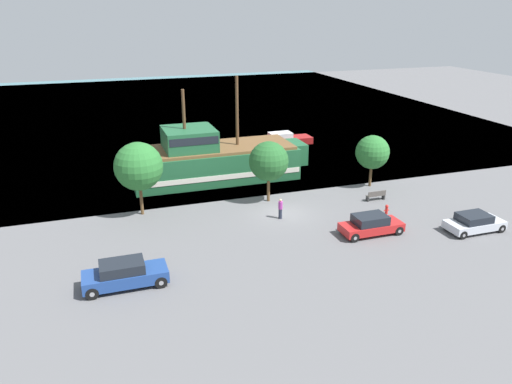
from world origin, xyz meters
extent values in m
plane|color=#5B5B5E|center=(0.00, 0.00, 0.00)|extent=(160.00, 160.00, 0.00)
plane|color=teal|center=(0.00, 44.00, 0.00)|extent=(80.00, 80.00, 0.00)
cube|color=#1E5633|center=(-2.91, 9.72, 1.42)|extent=(14.98, 5.54, 2.83)
cube|color=silver|center=(-2.91, 9.72, 0.99)|extent=(14.68, 5.62, 0.45)
cube|color=#1E5633|center=(5.18, 9.72, 1.84)|extent=(1.40, 3.05, 1.98)
cube|color=brown|center=(-2.91, 9.72, 2.96)|extent=(14.38, 5.10, 0.25)
cube|color=#1E5633|center=(-5.16, 9.72, 4.01)|extent=(4.49, 4.43, 1.86)
cube|color=black|center=(-5.16, 9.72, 4.29)|extent=(4.27, 4.49, 0.67)
cylinder|color=#4C331E|center=(-0.67, 9.72, 6.21)|extent=(0.28, 0.28, 6.26)
cylinder|color=#4C331E|center=(-5.54, 9.72, 5.74)|extent=(0.28, 0.28, 5.32)
cube|color=maroon|center=(7.81, 19.21, 0.38)|extent=(6.48, 2.12, 0.76)
cube|color=silver|center=(7.33, 19.21, 1.08)|extent=(2.59, 1.65, 0.64)
cube|color=black|center=(8.11, 19.21, 1.08)|extent=(0.12, 1.48, 0.52)
cube|color=#B7BCC6|center=(11.80, -7.49, 0.51)|extent=(4.17, 1.86, 0.55)
cube|color=black|center=(11.67, -7.49, 1.05)|extent=(2.17, 1.67, 0.54)
cylinder|color=black|center=(13.46, -8.33, 0.31)|extent=(0.61, 0.22, 0.61)
cylinder|color=gray|center=(13.46, -8.33, 0.31)|extent=(0.23, 0.25, 0.23)
cylinder|color=black|center=(13.46, -6.66, 0.31)|extent=(0.61, 0.22, 0.61)
cylinder|color=gray|center=(13.46, -6.66, 0.31)|extent=(0.23, 0.25, 0.23)
cylinder|color=black|center=(10.14, -8.33, 0.31)|extent=(0.61, 0.22, 0.61)
cylinder|color=gray|center=(10.14, -8.33, 0.31)|extent=(0.23, 0.25, 0.23)
cylinder|color=black|center=(10.14, -6.66, 0.31)|extent=(0.61, 0.22, 0.61)
cylinder|color=gray|center=(10.14, -6.66, 0.31)|extent=(0.23, 0.25, 0.23)
cube|color=#B21E1E|center=(4.56, -5.57, 0.53)|extent=(4.42, 1.78, 0.57)
cube|color=black|center=(4.43, -5.57, 1.13)|extent=(2.30, 1.60, 0.62)
cylinder|color=black|center=(6.31, -6.37, 0.33)|extent=(0.66, 0.22, 0.66)
cylinder|color=gray|center=(6.31, -6.37, 0.33)|extent=(0.25, 0.25, 0.25)
cylinder|color=black|center=(6.31, -4.77, 0.33)|extent=(0.66, 0.22, 0.66)
cylinder|color=gray|center=(6.31, -4.77, 0.33)|extent=(0.25, 0.25, 0.25)
cylinder|color=black|center=(2.81, -6.37, 0.33)|extent=(0.66, 0.22, 0.66)
cylinder|color=gray|center=(2.81, -6.37, 0.33)|extent=(0.25, 0.25, 0.25)
cylinder|color=black|center=(2.81, -4.77, 0.33)|extent=(0.66, 0.22, 0.66)
cylinder|color=gray|center=(2.81, -4.77, 0.33)|extent=(0.25, 0.25, 0.25)
cube|color=navy|center=(-12.45, -7.25, 0.62)|extent=(4.76, 1.82, 0.71)
cube|color=black|center=(-12.60, -7.25, 1.27)|extent=(2.48, 1.64, 0.60)
cylinder|color=black|center=(-10.58, -8.07, 0.36)|extent=(0.72, 0.22, 0.72)
cylinder|color=gray|center=(-10.58, -8.07, 0.36)|extent=(0.27, 0.25, 0.27)
cylinder|color=black|center=(-10.58, -6.43, 0.36)|extent=(0.72, 0.22, 0.72)
cylinder|color=gray|center=(-10.58, -6.43, 0.36)|extent=(0.27, 0.25, 0.27)
cylinder|color=black|center=(-14.33, -8.07, 0.36)|extent=(0.72, 0.22, 0.72)
cylinder|color=gray|center=(-14.33, -8.07, 0.36)|extent=(0.27, 0.25, 0.27)
cylinder|color=black|center=(-14.33, -6.43, 0.36)|extent=(0.72, 0.22, 0.72)
cylinder|color=gray|center=(-14.33, -6.43, 0.36)|extent=(0.27, 0.25, 0.27)
cylinder|color=red|center=(7.59, -2.79, 0.28)|extent=(0.22, 0.22, 0.56)
sphere|color=red|center=(7.59, -2.79, 0.64)|extent=(0.25, 0.25, 0.25)
cylinder|color=red|center=(7.43, -2.79, 0.31)|extent=(0.10, 0.09, 0.09)
cylinder|color=red|center=(7.75, -2.79, 0.31)|extent=(0.10, 0.09, 0.09)
cube|color=#4C4742|center=(8.36, 0.06, 0.42)|extent=(1.63, 0.45, 0.05)
cube|color=#4C4742|center=(8.36, -0.13, 0.65)|extent=(1.63, 0.06, 0.40)
cube|color=#2D2D2D|center=(7.60, 0.06, 0.20)|extent=(0.12, 0.36, 0.40)
cube|color=#2D2D2D|center=(9.11, 0.06, 0.20)|extent=(0.12, 0.36, 0.40)
cylinder|color=#232838|center=(-0.52, -0.98, 0.39)|extent=(0.27, 0.27, 0.78)
cylinder|color=#99338C|center=(-0.52, -0.98, 1.08)|extent=(0.32, 0.32, 0.60)
sphere|color=tan|center=(-0.52, -0.98, 1.48)|extent=(0.21, 0.21, 0.21)
cylinder|color=brown|center=(-10.33, 3.24, 1.16)|extent=(0.24, 0.24, 2.31)
sphere|color=#286B2D|center=(-10.33, 3.24, 3.87)|extent=(3.66, 3.66, 3.66)
cylinder|color=brown|center=(-0.13, 2.74, 1.03)|extent=(0.24, 0.24, 2.06)
sphere|color=#235B28|center=(-0.13, 2.74, 3.43)|extent=(3.21, 3.21, 3.21)
cylinder|color=brown|center=(9.73, 3.28, 0.94)|extent=(0.24, 0.24, 1.88)
sphere|color=#286B2D|center=(9.73, 3.28, 3.13)|extent=(2.96, 2.96, 2.96)
camera|label=1|loc=(-13.37, -33.30, 15.11)|focal=35.00mm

